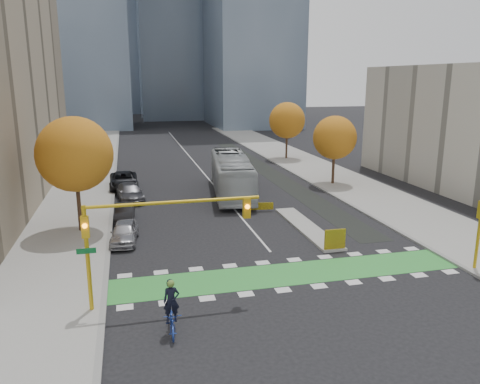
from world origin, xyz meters
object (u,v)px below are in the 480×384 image
traffic_signal_east (480,225)px  parked_car_d (124,180)px  tree_east_far (287,120)px  parked_car_c (130,192)px  traffic_signal_west (144,226)px  bus (232,174)px  tree_west (75,154)px  parked_car_b (125,213)px  cyclist (172,315)px  hazard_board (335,239)px  parked_car_a (124,232)px  tree_east_near (335,138)px

traffic_signal_east → parked_car_d: size_ratio=0.70×
tree_east_far → parked_car_c: size_ratio=1.49×
traffic_signal_west → bus: (8.89, 21.06, -2.15)m
tree_west → parked_car_b: bearing=33.2°
parked_car_b → cyclist: bearing=-80.6°
hazard_board → parked_car_a: (-12.97, 4.80, -0.09)m
tree_east_far → parked_car_b: (-21.43, -24.00, -4.58)m
tree_east_near → parked_car_b: bearing=-159.1°
parked_car_c → traffic_signal_east: bearing=-54.3°
bus → parked_car_d: size_ratio=2.31×
hazard_board → traffic_signal_east: traffic_signal_east is taller
traffic_signal_west → parked_car_a: (-1.04, 9.52, -3.33)m
hazard_board → cyclist: size_ratio=0.57×
traffic_signal_west → parked_car_d: bearing=92.4°
tree_west → bus: 15.97m
hazard_board → parked_car_a: 13.83m
tree_east_near → parked_car_a: bearing=-148.2°
tree_east_near → tree_east_far: size_ratio=0.92×
traffic_signal_west → parked_car_c: traffic_signal_west is taller
parked_car_a → parked_car_b: parked_car_a is taller
tree_west → tree_east_near: size_ratio=1.16×
traffic_signal_west → traffic_signal_east: 18.48m
tree_west → traffic_signal_west: tree_west is taller
traffic_signal_east → cyclist: size_ratio=1.67×
parked_car_d → cyclist: bearing=-86.8°
hazard_board → parked_car_c: 20.33m
tree_east_far → traffic_signal_east: tree_east_far is taller
hazard_board → parked_car_d: (-13.00, 21.08, 0.01)m
tree_east_near → parked_car_d: 21.64m
tree_west → parked_car_b: 6.16m
tree_east_far → parked_car_d: bearing=-149.4°
cyclist → parked_car_a: (-1.97, 12.25, -0.11)m
traffic_signal_west → bus: traffic_signal_west is taller
parked_car_c → parked_car_a: bearing=-99.4°
hazard_board → tree_east_far: (8.50, 33.80, 4.44)m
tree_west → traffic_signal_east: bearing=-29.1°
traffic_signal_west → cyclist: traffic_signal_west is taller
hazard_board → parked_car_c: bearing=127.7°
parked_car_b → parked_car_c: bearing=88.4°
tree_east_near → tree_west: bearing=-157.4°
parked_car_c → cyclist: bearing=-93.2°
tree_east_near → parked_car_c: bearing=-175.2°
tree_west → traffic_signal_east: tree_west is taller
traffic_signal_west → parked_car_d: traffic_signal_west is taller
parked_car_b → parked_car_c: (0.50, 6.28, 0.08)m
traffic_signal_west → bus: 22.96m
tree_east_near → cyclist: (-19.00, -25.24, -4.04)m
traffic_signal_east → traffic_signal_west: bearing=-180.0°
tree_west → tree_east_far: (24.50, 26.00, -0.38)m
traffic_signal_east → parked_car_a: bearing=154.0°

